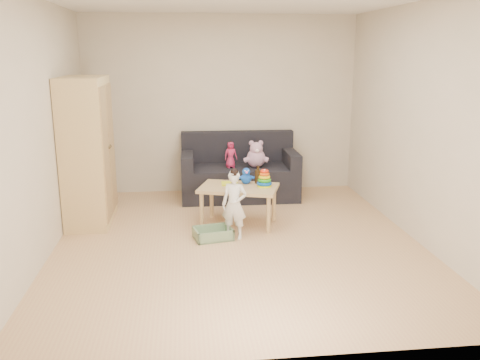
{
  "coord_description": "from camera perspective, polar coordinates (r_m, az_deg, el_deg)",
  "views": [
    {
      "loc": [
        -0.58,
        -5.31,
        2.06
      ],
      "look_at": [
        0.05,
        0.25,
        0.65
      ],
      "focal_mm": 38.0,
      "sensor_mm": 36.0,
      "label": 1
    }
  ],
  "objects": [
    {
      "name": "storage_bin",
      "position": [
        5.81,
        -3.05,
        -6.0
      ],
      "size": [
        0.47,
        0.39,
        0.13
      ],
      "primitive_type": null,
      "rotation": [
        0.0,
        0.0,
        0.21
      ],
      "color": "gray",
      "rests_on": "ground"
    },
    {
      "name": "play_table",
      "position": [
        6.2,
        -0.15,
        -2.9
      ],
      "size": [
        1.06,
        0.84,
        0.48
      ],
      "primitive_type": "cube",
      "rotation": [
        0.0,
        0.0,
        -0.31
      ],
      "color": "tan",
      "rests_on": "ground"
    },
    {
      "name": "sofa",
      "position": [
        7.36,
        -0.06,
        -0.21
      ],
      "size": [
        1.67,
        0.85,
        0.47
      ],
      "primitive_type": "cube",
      "rotation": [
        0.0,
        0.0,
        -0.01
      ],
      "color": "black",
      "rests_on": "ground"
    },
    {
      "name": "ring_stacker",
      "position": [
        6.12,
        2.76,
        0.02
      ],
      "size": [
        0.18,
        0.18,
        0.21
      ],
      "color": "#D5F00C",
      "rests_on": "play_table"
    },
    {
      "name": "wooden_figure",
      "position": [
        6.09,
        -0.79,
        -0.37
      ],
      "size": [
        0.05,
        0.05,
        0.1
      ],
      "primitive_type": null,
      "rotation": [
        0.0,
        0.0,
        -0.62
      ],
      "color": "brown",
      "rests_on": "play_table"
    },
    {
      "name": "toddler",
      "position": [
        5.72,
        -0.65,
        -2.88
      ],
      "size": [
        0.33,
        0.28,
        0.77
      ],
      "primitive_type": "imported",
      "rotation": [
        0.0,
        0.0,
        -0.36
      ],
      "color": "white",
      "rests_on": "ground"
    },
    {
      "name": "doll",
      "position": [
        7.19,
        -1.06,
        2.82
      ],
      "size": [
        0.21,
        0.16,
        0.36
      ],
      "primitive_type": "imported",
      "rotation": [
        0.0,
        0.0,
        0.22
      ],
      "color": "#C82554",
      "rests_on": "sofa"
    },
    {
      "name": "wardrobe",
      "position": [
        6.45,
        -16.75,
        3.12
      ],
      "size": [
        0.5,
        0.99,
        1.78
      ],
      "primitive_type": "cube",
      "color": "#E1C17B",
      "rests_on": "ground"
    },
    {
      "name": "yellow_book",
      "position": [
        6.24,
        -1.18,
        -0.4
      ],
      "size": [
        0.21,
        0.21,
        0.01
      ],
      "primitive_type": "cube",
      "rotation": [
        0.0,
        0.0,
        -0.04
      ],
      "color": "#E9F71A",
      "rests_on": "play_table"
    },
    {
      "name": "blue_plush",
      "position": [
        6.25,
        0.7,
        0.51
      ],
      "size": [
        0.18,
        0.15,
        0.2
      ],
      "primitive_type": null,
      "rotation": [
        0.0,
        0.0,
        -0.1
      ],
      "color": "blue",
      "rests_on": "play_table"
    },
    {
      "name": "pink_bear",
      "position": [
        7.22,
        1.81,
        2.71
      ],
      "size": [
        0.34,
        0.32,
        0.32
      ],
      "primitive_type": null,
      "rotation": [
        0.0,
        0.0,
        -0.3
      ],
      "color": "#C692B3",
      "rests_on": "sofa"
    },
    {
      "name": "brown_bottle",
      "position": [
        6.27,
        2.03,
        0.47
      ],
      "size": [
        0.08,
        0.08,
        0.22
      ],
      "color": "black",
      "rests_on": "play_table"
    },
    {
      "name": "room",
      "position": [
        5.39,
        -0.23,
        6.05
      ],
      "size": [
        4.5,
        4.5,
        4.5
      ],
      "color": "tan",
      "rests_on": "ground"
    }
  ]
}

